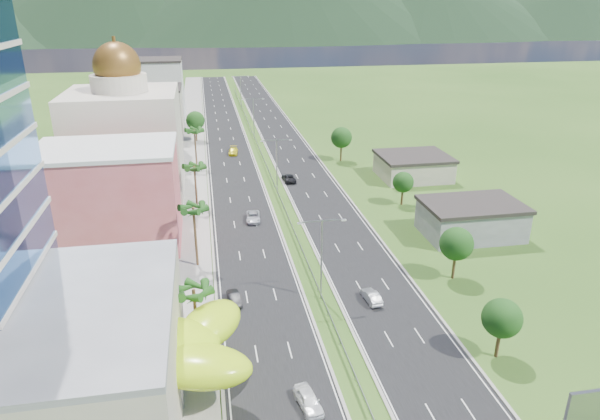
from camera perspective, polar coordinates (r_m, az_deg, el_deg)
ground at (r=61.39m, az=4.29°, el=-14.13°), size 500.00×500.00×0.00m
road_left at (r=142.72m, az=-7.71°, el=6.96°), size 11.00×260.00×0.04m
road_right at (r=144.10m, az=-1.71°, el=7.29°), size 11.00×260.00×0.04m
sidewalk_left at (r=142.64m, az=-11.55°, el=6.73°), size 7.00×260.00×0.12m
median_guardrail at (r=125.78m, az=-3.85°, el=5.38°), size 0.10×216.06×0.76m
streetlight_median_b at (r=66.26m, az=2.31°, el=-4.39°), size 6.04×0.25×11.00m
streetlight_median_c at (r=103.11m, az=-2.50°, el=5.28°), size 6.04×0.25×11.00m
streetlight_median_d at (r=146.55m, az=-4.98°, el=10.17°), size 6.04×0.25×11.00m
streetlight_median_e at (r=190.72m, az=-6.35°, el=12.80°), size 6.04×0.25×11.00m
mall_podium at (r=55.14m, az=-29.15°, el=-14.90°), size 30.00×24.00×11.00m
lime_canopy at (r=54.20m, az=-16.01°, el=-14.02°), size 18.00×15.00×7.40m
pink_shophouse at (r=86.17m, az=-19.54°, el=1.18°), size 20.00×15.00×15.00m
domed_building at (r=106.92m, az=-18.09°, el=7.38°), size 20.00×20.00×28.70m
midrise_grey at (r=131.74m, az=-16.23°, el=8.64°), size 16.00×15.00×16.00m
midrise_beige at (r=153.48m, az=-15.48°, el=9.91°), size 16.00×15.00×13.00m
midrise_white at (r=175.63m, az=-15.01°, el=12.20°), size 16.00×15.00×18.00m
billboard at (r=52.98m, az=28.95°, el=-17.93°), size 5.20×0.35×6.20m
shed_near at (r=90.26m, az=17.76°, el=-1.09°), size 15.00×10.00×5.00m
shed_far at (r=116.69m, az=11.97°, el=4.46°), size 14.00×12.00×4.40m
palm_tree_b at (r=57.77m, az=-11.26°, el=-8.68°), size 3.60×3.60×8.10m
palm_tree_c at (r=75.22m, az=-11.29°, el=-0.08°), size 3.60×3.60×9.60m
palm_tree_d at (r=97.27m, az=-11.20°, el=4.35°), size 3.60×3.60×8.60m
palm_tree_e at (r=121.22m, az=-11.20°, el=8.15°), size 3.60×3.60×9.40m
leafy_tree_lfar at (r=146.21m, az=-11.10°, el=9.35°), size 4.90×4.90×8.05m
leafy_tree_ra at (r=60.61m, az=20.74°, el=-10.76°), size 4.20×4.20×6.90m
leafy_tree_rb at (r=74.73m, az=16.35°, el=-3.49°), size 4.55×4.55×7.47m
leafy_tree_rc at (r=99.91m, az=10.95°, el=2.92°), size 3.85×3.85×6.33m
leafy_tree_rd at (r=125.79m, az=4.44°, el=7.71°), size 4.90×4.90×8.05m
mountain_ridge at (r=504.65m, az=-2.02°, el=17.63°), size 860.00×140.00×90.00m
car_white_near_left at (r=53.14m, az=0.91°, el=-19.62°), size 2.54×4.69×1.52m
car_dark_left at (r=68.68m, az=-7.03°, el=-9.31°), size 1.90×4.01×1.27m
car_silver_mid_left at (r=92.40m, az=-5.03°, el=-0.73°), size 2.73×5.24×1.41m
car_yellow_far_left at (r=133.10m, az=-7.14°, el=6.26°), size 2.66×5.42×1.52m
car_silver_right at (r=69.02m, az=7.62°, el=-9.12°), size 1.87×4.34×1.39m
car_dark_far_right at (r=112.10m, az=-1.21°, el=3.45°), size 2.63×5.26×1.43m
motorcycle at (r=67.52m, az=-8.09°, el=-10.04°), size 0.68×1.79×1.12m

